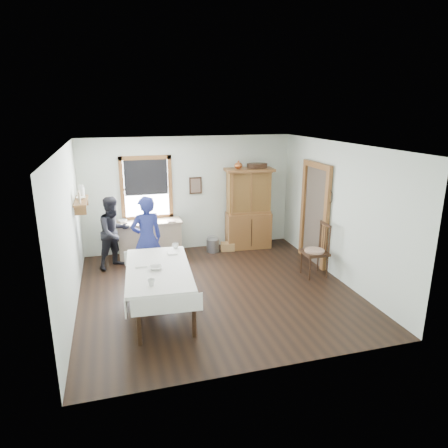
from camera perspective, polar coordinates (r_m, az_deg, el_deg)
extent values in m
cube|color=black|center=(7.68, -1.13, -9.34)|extent=(5.00, 5.00, 0.01)
cube|color=white|center=(6.95, -1.25, 11.09)|extent=(5.00, 5.00, 0.01)
cube|color=silver|center=(9.57, -4.99, 4.31)|extent=(5.00, 0.01, 2.70)
cube|color=silver|center=(4.96, 6.22, -7.28)|extent=(5.00, 0.01, 2.70)
cube|color=silver|center=(7.02, -21.33, -1.18)|extent=(0.01, 5.00, 2.70)
cube|color=silver|center=(8.17, 16.04, 1.66)|extent=(0.01, 5.00, 2.70)
cube|color=white|center=(9.38, -11.03, 5.08)|extent=(1.00, 0.02, 1.30)
cube|color=brown|center=(9.25, -11.25, 9.28)|extent=(1.18, 0.06, 0.09)
cube|color=brown|center=(9.51, -10.79, 0.95)|extent=(1.18, 0.06, 0.09)
cube|color=brown|center=(9.33, -14.36, 4.81)|extent=(0.09, 0.06, 1.48)
cube|color=brown|center=(9.42, -7.70, 5.27)|extent=(0.09, 0.06, 1.48)
cube|color=black|center=(9.30, -11.08, 6.53)|extent=(0.98, 0.03, 0.80)
cube|color=#4A3F35|center=(8.94, 12.91, 1.12)|extent=(0.03, 0.90, 2.10)
cube|color=brown|center=(8.50, 14.35, 0.24)|extent=(0.08, 0.12, 2.10)
cube|color=brown|center=(9.36, 11.27, 1.90)|extent=(0.08, 0.12, 2.10)
cube|color=brown|center=(8.71, 13.19, 8.18)|extent=(0.08, 1.14, 0.12)
cube|color=brown|center=(8.41, -19.75, 3.14)|extent=(0.24, 1.00, 0.04)
cube|color=brown|center=(8.05, -19.84, 1.83)|extent=(0.22, 0.03, 0.18)
cube|color=brown|center=(8.82, -19.54, 3.07)|extent=(0.22, 0.03, 0.18)
cube|color=tan|center=(8.09, -19.95, 3.58)|extent=(0.03, 0.22, 0.24)
cylinder|color=silver|center=(8.73, -19.70, 4.47)|extent=(0.12, 0.12, 0.22)
cube|color=black|center=(9.52, -4.08, 5.50)|extent=(0.30, 0.04, 0.40)
torus|color=black|center=(8.31, 14.87, 4.61)|extent=(0.01, 0.27, 0.27)
cube|color=tan|center=(9.38, -10.54, -2.06)|extent=(1.46, 0.56, 0.83)
cube|color=brown|center=(9.67, 3.53, 2.20)|extent=(1.18, 0.63, 1.95)
cube|color=white|center=(6.80, -9.22, -9.35)|extent=(1.20, 2.09, 0.81)
cube|color=black|center=(8.28, 12.87, -3.64)|extent=(0.53, 0.53, 1.12)
cube|color=gray|center=(9.56, -1.63, -3.05)|extent=(0.34, 0.34, 0.32)
cube|color=olive|center=(9.67, 0.52, -3.24)|extent=(0.36, 0.28, 0.19)
imported|color=navy|center=(7.96, -10.94, -2.55)|extent=(0.65, 0.50, 1.59)
imported|color=black|center=(8.81, -15.41, -1.52)|extent=(0.88, 0.84, 1.44)
imported|color=silver|center=(7.49, -6.94, -3.09)|extent=(0.13, 0.13, 0.09)
imported|color=silver|center=(6.01, -10.33, -8.20)|extent=(0.14, 0.14, 0.10)
imported|color=silver|center=(6.57, -9.75, -6.18)|extent=(0.26, 0.26, 0.06)
imported|color=brown|center=(9.18, -8.11, 0.44)|extent=(0.16, 0.21, 0.02)
imported|color=silver|center=(9.30, -14.30, 0.42)|extent=(0.23, 0.23, 0.06)
imported|color=silver|center=(8.45, -19.76, 3.53)|extent=(0.22, 0.22, 0.05)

